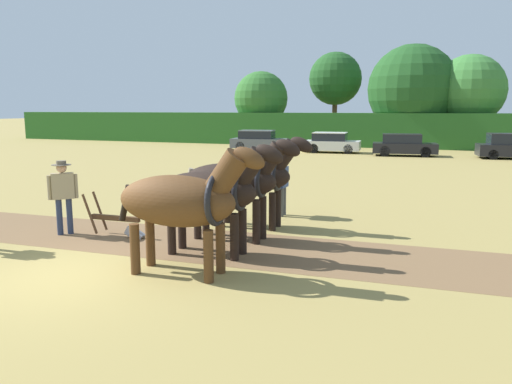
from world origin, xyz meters
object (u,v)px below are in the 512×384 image
at_px(draft_horse_trail_left, 235,181).
at_px(parked_car_center_left, 404,145).
at_px(farmer_beside_team, 283,181).
at_px(parked_car_center, 512,147).
at_px(tree_center, 470,90).
at_px(draft_horse_lead_left, 182,201).
at_px(draft_horse_lead_right, 212,192).
at_px(draft_horse_trail_right, 253,176).
at_px(tree_far_left, 261,99).
at_px(tree_left, 335,79).
at_px(parked_car_far_left, 259,141).
at_px(tree_center_left, 413,89).
at_px(farmer_at_plow, 63,191).
at_px(parked_car_left, 332,143).
at_px(plow, 120,224).

distance_m(draft_horse_trail_left, parked_car_center_left, 23.36).
xyz_separation_m(farmer_beside_team, parked_car_center, (8.11, 20.70, -0.26)).
xyz_separation_m(draft_horse_trail_left, parked_car_center, (8.35, 23.59, -0.65)).
xyz_separation_m(tree_center, draft_horse_lead_left, (-5.97, -34.94, -3.08)).
xyz_separation_m(draft_horse_lead_left, draft_horse_lead_right, (-0.05, 1.33, -0.04)).
bearing_deg(draft_horse_trail_left, draft_horse_lead_left, -90.11).
bearing_deg(tree_center, draft_horse_trail_right, -101.18).
relative_size(tree_far_left, tree_left, 0.79).
distance_m(tree_left, parked_car_far_left, 11.89).
relative_size(draft_horse_trail_left, farmer_beside_team, 1.73).
height_order(tree_center, draft_horse_lead_right, tree_center).
xyz_separation_m(draft_horse_lead_right, parked_car_far_left, (-8.42, 25.41, -0.63)).
distance_m(tree_left, farmer_beside_team, 32.21).
bearing_deg(draft_horse_trail_left, parked_car_center_left, 82.80).
height_order(tree_left, tree_center_left, tree_center_left).
bearing_deg(farmer_at_plow, draft_horse_trail_left, 59.16).
distance_m(tree_far_left, parked_car_left, 11.60).
relative_size(tree_center, farmer_beside_team, 4.23).
height_order(draft_horse_trail_right, parked_car_far_left, draft_horse_trail_right).
bearing_deg(draft_horse_lead_left, tree_center_left, 84.93).
distance_m(farmer_at_plow, parked_car_left, 25.12).
relative_size(draft_horse_trail_right, farmer_at_plow, 1.61).
bearing_deg(farmer_beside_team, tree_far_left, 112.92).
height_order(tree_left, parked_car_center, tree_left).
distance_m(tree_center, farmer_at_plow, 35.02).
relative_size(farmer_at_plow, farmer_beside_team, 1.07).
height_order(tree_center, draft_horse_trail_right, tree_center).
relative_size(tree_center_left, parked_car_far_left, 1.90).
bearing_deg(tree_center_left, farmer_beside_team, -93.06).
height_order(tree_center_left, draft_horse_trail_left, tree_center_left).
distance_m(tree_far_left, tree_center, 17.09).
height_order(tree_left, parked_car_far_left, tree_left).
bearing_deg(plow, tree_center, 72.94).
bearing_deg(draft_horse_trail_left, tree_center, 77.09).
distance_m(tree_center_left, draft_horse_trail_right, 31.18).
bearing_deg(farmer_beside_team, parked_car_left, 100.09).
distance_m(draft_horse_trail_left, draft_horse_trail_right, 1.33).
bearing_deg(parked_car_left, tree_left, 96.51).
bearing_deg(draft_horse_trail_left, plow, -166.14).
xyz_separation_m(tree_center, plow, (-8.73, -33.06, -4.15)).
relative_size(draft_horse_lead_right, parked_car_far_left, 0.67).
relative_size(tree_center_left, parked_car_left, 2.07).
relative_size(tree_far_left, plow, 4.06).
distance_m(parked_car_left, parked_car_center_left, 4.98).
bearing_deg(draft_horse_trail_left, tree_center_left, 84.52).
relative_size(farmer_at_plow, parked_car_center, 0.43).
bearing_deg(tree_center_left, draft_horse_lead_right, -93.00).
bearing_deg(draft_horse_trail_left, farmer_at_plow, -167.75).
xyz_separation_m(tree_center_left, parked_car_center_left, (0.19, -9.02, -3.88)).
xyz_separation_m(tree_far_left, farmer_beside_team, (11.25, -28.80, -2.93)).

